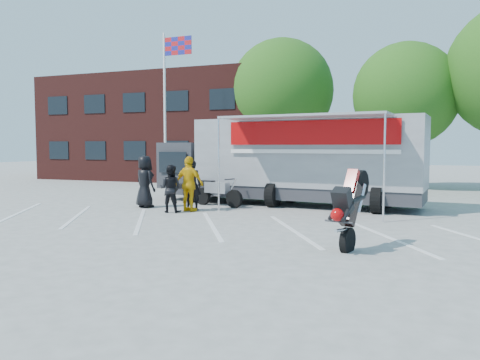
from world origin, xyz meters
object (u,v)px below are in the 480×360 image
Objects in this scene: tree_left at (282,91)px; transporter_truck at (294,205)px; stunt_bike_rider at (358,247)px; tree_mid at (406,95)px; spectator_hivis at (189,184)px; spectator_leather_b at (192,185)px; flagpole at (169,91)px; spectator_leather_c at (170,189)px; parked_motorcycle at (218,206)px; spectator_leather_a at (145,182)px.

transporter_truck is (3.26, -9.64, -5.57)m from tree_left.
tree_mid is at bearing 103.11° from stunt_bike_rider.
transporter_truck is at bearing 130.16° from stunt_bike_rider.
spectator_hivis is (-2.92, -3.10, 0.96)m from transporter_truck.
tree_left is 13.24m from spectator_leather_b.
flagpole is 9.25m from spectator_leather_c.
tree_left is 0.83× the size of transporter_truck.
parked_motorcycle is at bearing 151.85° from stunt_bike_rider.
parked_motorcycle is (4.94, -5.09, -5.05)m from flagpole.
transporter_truck is 4.98m from spectator_leather_c.
spectator_hivis is (-6.17, 3.79, 0.96)m from stunt_bike_rider.
tree_mid is at bearing -103.53° from spectator_leather_a.
spectator_leather_b is (4.50, -6.38, -4.16)m from flagpole.
spectator_leather_c is at bearing -90.81° from tree_left.
spectator_leather_a and spectator_hivis have the same top height.
transporter_truck is at bearing -43.96° from parked_motorcycle.
transporter_truck is 6.39× the size of spectator_leather_c.
spectator_leather_c is (-0.88, -2.06, 0.81)m from parked_motorcycle.
spectator_leather_c is (-6.69, 3.38, 0.81)m from stunt_bike_rider.
stunt_bike_rider is 1.01× the size of spectator_hivis.
tree_left is at bearing 114.07° from transporter_truck.
parked_motorcycle is (-2.56, -1.46, 0.00)m from transporter_truck.
parked_motorcycle is 1.39× the size of spectator_leather_c.
tree_left is (4.24, 6.00, 0.51)m from flagpole.
spectator_leather_c is (-0.44, -0.76, -0.08)m from spectator_leather_b.
stunt_bike_rider is 1.19× the size of spectator_leather_c.
flagpole reaches higher than transporter_truck.
transporter_truck reaches higher than spectator_leather_c.
tree_left is 5.30× the size of spectator_leather_c.
spectator_leather_a is (-1.71, -12.35, -4.60)m from tree_left.
transporter_truck is 7.61m from stunt_bike_rider.
spectator_leather_c is at bearing 47.01° from spectator_hivis.
tree_mid is 14.08m from spectator_hivis.
spectator_leather_c is at bearing -129.03° from transporter_truck.
spectator_hivis is (-0.36, -1.65, 0.96)m from parked_motorcycle.
flagpole is at bearing -44.26° from spectator_leather_a.
tree_left is 13.29m from spectator_leather_a.
spectator_leather_b is at bearing -126.07° from spectator_leather_c.
stunt_bike_rider is (-0.50, -15.53, -4.94)m from tree_mid.
parked_motorcycle is 7.95m from stunt_bike_rider.
spectator_leather_b is (-3.00, -2.75, 0.90)m from transporter_truck.
parked_motorcycle is at bearing -93.57° from spectator_hivis.
tree_left is at bearing -96.72° from spectator_leather_c.
tree_left reaches higher than spectator_leather_a.
parked_motorcycle is (-6.30, -10.09, -4.94)m from tree_mid.
spectator_hivis is at bearing -88.51° from tree_left.
spectator_leather_a is (-8.21, 4.18, 0.96)m from stunt_bike_rider.
spectator_leather_b is (0.26, -12.38, -4.67)m from tree_left.
tree_left is 4.50× the size of spectator_hivis.
flagpole reaches higher than tree_mid.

